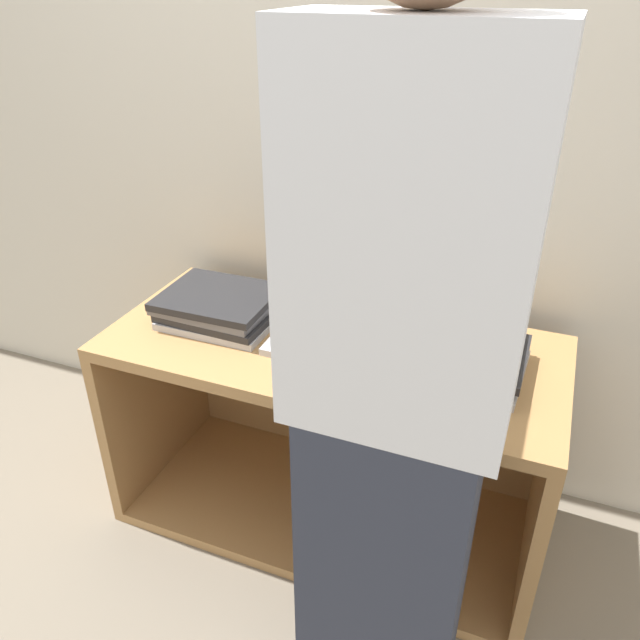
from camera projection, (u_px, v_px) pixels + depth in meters
name	position (u px, v px, depth m)	size (l,w,h in m)	color
ground_plane	(294.00, 581.00, 1.83)	(12.00, 12.00, 0.00)	#756B5B
wall_back	(382.00, 117.00, 1.80)	(8.00, 0.05, 2.40)	beige
cart	(338.00, 421.00, 1.96)	(1.28, 0.58, 0.66)	#A87A47
laptop_open	(339.00, 317.00, 1.76)	(0.32, 0.33, 0.28)	#B7B7BC
laptop_stack_left	(221.00, 306.00, 1.85)	(0.34, 0.28, 0.09)	#B7B7BC
laptop_stack_right	(458.00, 354.00, 1.62)	(0.34, 0.28, 0.09)	#B7B7BC
person	(397.00, 397.00, 1.14)	(0.40, 0.54, 1.76)	#2D3342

